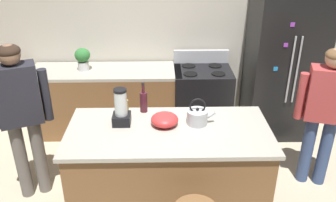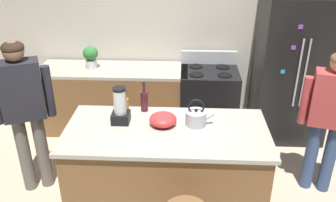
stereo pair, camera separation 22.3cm
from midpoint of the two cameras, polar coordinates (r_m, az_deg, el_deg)
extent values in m
cube|color=beige|center=(4.96, -1.73, 11.54)|extent=(8.00, 0.10, 2.70)
cube|color=brown|center=(3.58, -1.71, -11.16)|extent=(1.85, 0.85, 0.87)
cube|color=#B2AD9E|center=(3.32, -1.82, -4.95)|extent=(1.91, 0.91, 0.04)
cube|color=brown|center=(4.97, -10.87, -0.18)|extent=(2.00, 0.64, 0.87)
cube|color=#B2AD9E|center=(4.79, -11.32, 4.67)|extent=(2.00, 0.64, 0.04)
cube|color=black|center=(4.89, 16.79, 5.23)|extent=(0.90, 0.70, 1.89)
cylinder|color=#B7BABF|center=(4.51, 17.78, 4.66)|extent=(0.02, 0.02, 0.85)
cylinder|color=#B7BABF|center=(4.54, 18.73, 4.64)|extent=(0.02, 0.02, 0.85)
cube|color=#268CD8|center=(4.47, 15.56, 4.99)|extent=(0.05, 0.01, 0.05)
cube|color=purple|center=(4.40, 17.05, 8.59)|extent=(0.05, 0.01, 0.05)
cube|color=purple|center=(4.35, 18.00, 11.59)|extent=(0.05, 0.01, 0.05)
cube|color=black|center=(4.89, 4.15, 0.01)|extent=(0.76, 0.64, 0.91)
cube|color=black|center=(4.62, 4.48, -2.27)|extent=(0.60, 0.01, 0.24)
cube|color=#B7BABF|center=(4.95, 4.06, 7.16)|extent=(0.76, 0.06, 0.18)
cylinder|color=black|center=(4.55, 2.23, 4.35)|extent=(0.18, 0.18, 0.01)
cylinder|color=black|center=(4.59, 6.74, 4.36)|extent=(0.18, 0.18, 0.01)
cylinder|color=black|center=(4.83, 2.03, 5.67)|extent=(0.18, 0.18, 0.01)
cylinder|color=black|center=(4.86, 6.29, 5.67)|extent=(0.18, 0.18, 0.01)
cylinder|color=#66605B|center=(4.05, -24.00, -8.78)|extent=(0.17, 0.17, 0.87)
cylinder|color=#66605B|center=(4.04, -21.46, -8.34)|extent=(0.17, 0.17, 0.87)
cube|color=#26262D|center=(3.70, -24.68, 0.89)|extent=(0.45, 0.36, 0.60)
cylinder|color=#26262D|center=(3.72, -20.74, 0.88)|extent=(0.12, 0.12, 0.54)
sphere|color=#8C664C|center=(3.57, -25.87, 6.70)|extent=(0.26, 0.26, 0.20)
ellipsoid|color=#332319|center=(3.56, -25.98, 7.23)|extent=(0.27, 0.27, 0.12)
cylinder|color=#384C7A|center=(4.21, 22.47, -7.61)|extent=(0.16, 0.16, 0.80)
cylinder|color=#384C7A|center=(4.18, 20.03, -7.39)|extent=(0.16, 0.16, 0.80)
cube|color=#B23F3F|center=(3.88, 22.88, 0.97)|extent=(0.44, 0.32, 0.56)
cylinder|color=#B23F3F|center=(3.86, 19.12, 0.72)|extent=(0.11, 0.11, 0.51)
sphere|color=tan|center=(3.75, 23.89, 6.26)|extent=(0.25, 0.25, 0.20)
cylinder|color=silver|center=(4.82, -14.73, 5.47)|extent=(0.14, 0.14, 0.12)
ellipsoid|color=#337A38|center=(4.78, -14.93, 7.15)|extent=(0.20, 0.20, 0.18)
cube|color=black|center=(3.43, -9.30, -2.91)|extent=(0.17, 0.17, 0.10)
cylinder|color=silver|center=(3.35, -9.51, -0.38)|extent=(0.12, 0.12, 0.24)
cylinder|color=black|center=(3.30, -9.68, 1.66)|extent=(0.12, 0.12, 0.02)
cylinder|color=#471923|center=(3.60, -5.72, -0.21)|extent=(0.08, 0.08, 0.21)
cylinder|color=#471923|center=(3.54, -5.82, 1.97)|extent=(0.03, 0.03, 0.09)
cylinder|color=black|center=(3.52, -5.86, 2.76)|extent=(0.03, 0.03, 0.02)
cylinder|color=olive|center=(3.59, -8.61, -1.01)|extent=(0.06, 0.06, 0.15)
cylinder|color=olive|center=(3.54, -8.73, 0.58)|extent=(0.02, 0.02, 0.07)
cylinder|color=black|center=(3.52, -8.78, 1.18)|extent=(0.03, 0.03, 0.02)
ellipsoid|color=red|center=(3.36, -2.46, -3.04)|extent=(0.26, 0.26, 0.12)
cylinder|color=#B7BABF|center=(3.38, 2.83, -2.63)|extent=(0.20, 0.20, 0.14)
sphere|color=black|center=(3.34, 2.86, -1.36)|extent=(0.03, 0.03, 0.03)
cylinder|color=#B7BABF|center=(3.38, 5.04, -2.29)|extent=(0.09, 0.03, 0.08)
torus|color=black|center=(3.33, 2.88, -0.82)|extent=(0.16, 0.02, 0.16)
camera|label=1|loc=(0.11, -91.82, -0.90)|focal=37.89mm
camera|label=2|loc=(0.11, 88.18, 0.90)|focal=37.89mm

